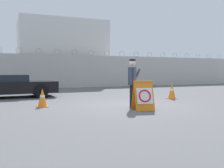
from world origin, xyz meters
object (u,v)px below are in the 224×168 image
at_px(traffic_cone_mid, 42,98).
at_px(parked_car_front_coupe, 8,86).
at_px(traffic_cone_near, 172,91).
at_px(security_guard, 132,81).
at_px(barricade_sign, 143,95).

xyz_separation_m(traffic_cone_mid, parked_car_front_coupe, (-1.16, 4.05, 0.27)).
relative_size(traffic_cone_near, parked_car_front_coupe, 0.17).
xyz_separation_m(security_guard, parked_car_front_coupe, (-4.23, 5.52, -0.39)).
bearing_deg(parked_car_front_coupe, barricade_sign, -57.55).
height_order(barricade_sign, parked_car_front_coupe, parked_car_front_coupe).
xyz_separation_m(traffic_cone_near, traffic_cone_mid, (-6.18, -0.36, -0.04)).
bearing_deg(barricade_sign, parked_car_front_coupe, 136.49).
bearing_deg(security_guard, traffic_cone_mid, 104.32).
relative_size(barricade_sign, security_guard, 0.57).
distance_m(barricade_sign, parked_car_front_coupe, 7.54).
bearing_deg(parked_car_front_coupe, traffic_cone_near, -29.17).
height_order(traffic_cone_near, parked_car_front_coupe, parked_car_front_coupe).
bearing_deg(barricade_sign, traffic_cone_mid, 157.49).
relative_size(security_guard, parked_car_front_coupe, 0.38).
height_order(barricade_sign, security_guard, security_guard).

